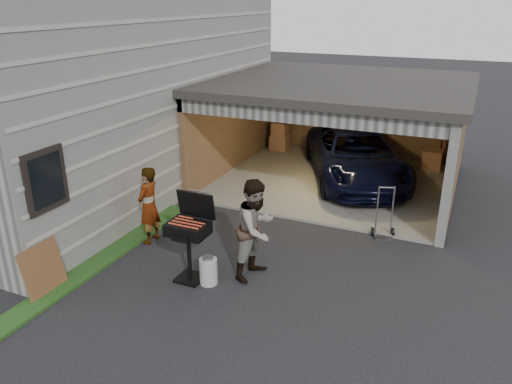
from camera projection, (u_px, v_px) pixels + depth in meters
ground at (197, 288)px, 9.14m from camera, size 80.00×80.00×0.00m
house at (78, 83)px, 13.81m from camera, size 7.00×11.00×5.50m
groundcover_strip at (63, 286)px, 9.13m from camera, size 0.50×8.00×0.06m
garage at (341, 116)px, 13.95m from camera, size 6.80×6.30×2.90m
minivan at (356, 158)px, 14.17m from camera, size 4.26×5.59×1.41m
woman at (149, 205)px, 10.57m from camera, size 0.43×0.63×1.69m
man at (256, 229)px, 9.23m from camera, size 0.91×1.07×1.93m
bbq_grill at (189, 231)px, 9.08m from camera, size 0.75×0.66×1.66m
propane_tank at (208, 271)px, 9.19m from camera, size 0.44×0.44×0.50m
plywood_panel at (43, 270)px, 8.83m from camera, size 0.24×0.85×0.93m
hand_truck at (383, 228)px, 10.98m from camera, size 0.53×0.48×1.18m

